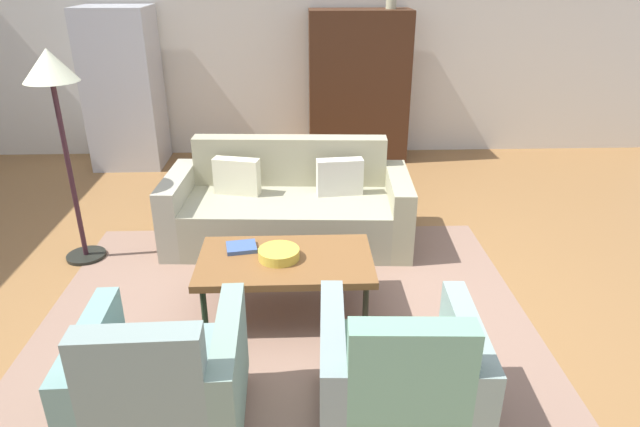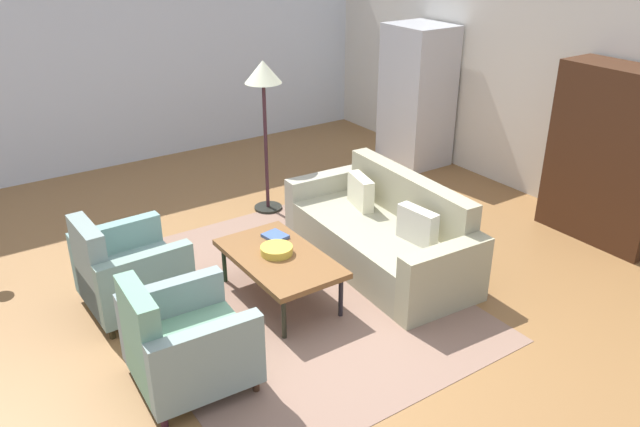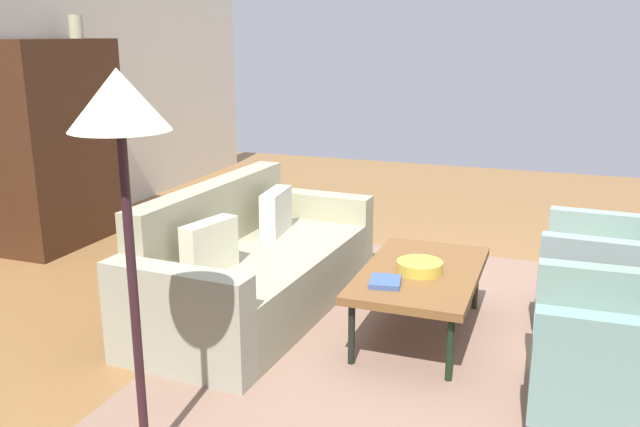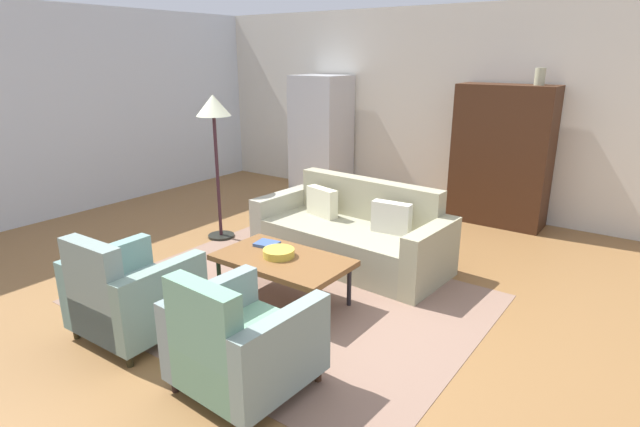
% 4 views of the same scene
% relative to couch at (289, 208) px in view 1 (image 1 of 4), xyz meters
% --- Properties ---
extents(ground_plane, '(10.75, 10.75, 0.00)m').
position_rel_couch_xyz_m(ground_plane, '(0.29, -1.12, -0.29)').
color(ground_plane, olive).
extents(wall_back, '(8.95, 0.12, 2.80)m').
position_rel_couch_xyz_m(wall_back, '(0.29, 2.58, 1.11)').
color(wall_back, beige).
rests_on(wall_back, ground).
extents(area_rug, '(3.40, 2.60, 0.01)m').
position_rel_couch_xyz_m(area_rug, '(-0.00, -1.14, -0.28)').
color(area_rug, '#846554').
rests_on(area_rug, ground).
extents(couch, '(2.15, 1.01, 0.86)m').
position_rel_couch_xyz_m(couch, '(0.00, 0.00, 0.00)').
color(couch, gray).
rests_on(couch, ground).
extents(coffee_table, '(1.20, 0.70, 0.43)m').
position_rel_couch_xyz_m(coffee_table, '(-0.00, -1.19, 0.10)').
color(coffee_table, black).
rests_on(coffee_table, ground).
extents(armchair_left, '(0.82, 0.82, 0.88)m').
position_rel_couch_xyz_m(armchair_left, '(-0.60, -2.35, 0.06)').
color(armchair_left, '#391E20').
rests_on(armchair_left, ground).
extents(armchair_right, '(0.84, 0.84, 0.88)m').
position_rel_couch_xyz_m(armchair_right, '(0.59, -2.35, 0.06)').
color(armchair_right, '#2E281A').
rests_on(armchair_right, ground).
extents(fruit_bowl, '(0.28, 0.28, 0.07)m').
position_rel_couch_xyz_m(fruit_bowl, '(-0.05, -1.19, 0.18)').
color(fruit_bowl, gold).
rests_on(fruit_bowl, coffee_table).
extents(book_stack, '(0.23, 0.21, 0.03)m').
position_rel_couch_xyz_m(book_stack, '(-0.32, -1.04, 0.16)').
color(book_stack, '#3A548D').
rests_on(book_stack, coffee_table).
extents(cabinet, '(1.20, 0.51, 1.80)m').
position_rel_couch_xyz_m(cabinet, '(0.83, 2.24, 0.61)').
color(cabinet, '#3D2213').
rests_on(cabinet, ground).
extents(vase_tall, '(0.12, 0.12, 0.20)m').
position_rel_couch_xyz_m(vase_tall, '(1.18, 2.23, 1.61)').
color(vase_tall, '#AEAF8A').
rests_on(vase_tall, cabinet).
extents(refrigerator, '(0.80, 0.73, 1.85)m').
position_rel_couch_xyz_m(refrigerator, '(-1.97, 2.14, 0.64)').
color(refrigerator, '#B7BABF').
rests_on(refrigerator, ground).
extents(floor_lamp, '(0.40, 0.40, 1.72)m').
position_rel_couch_xyz_m(floor_lamp, '(-1.72, -0.32, 1.16)').
color(floor_lamp, black).
rests_on(floor_lamp, ground).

